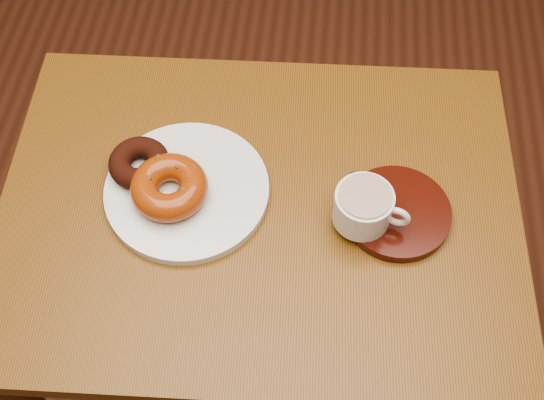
# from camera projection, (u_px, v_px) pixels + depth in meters

# --- Properties ---
(cafe_table) EXTENTS (0.82, 0.63, 0.75)m
(cafe_table) POSITION_uv_depth(u_px,v_px,m) (260.00, 243.00, 1.14)
(cafe_table) COLOR brown
(cafe_table) RESTS_ON ground
(donut_plate) EXTENTS (0.30, 0.30, 0.02)m
(donut_plate) POSITION_uv_depth(u_px,v_px,m) (187.00, 190.00, 1.05)
(donut_plate) COLOR silver
(donut_plate) RESTS_ON cafe_table
(donut_cinnamon) EXTENTS (0.11, 0.11, 0.03)m
(donut_cinnamon) POSITION_uv_depth(u_px,v_px,m) (139.00, 163.00, 1.04)
(donut_cinnamon) COLOR black
(donut_cinnamon) RESTS_ON donut_plate
(donut_caramel) EXTENTS (0.14, 0.14, 0.04)m
(donut_caramel) POSITION_uv_depth(u_px,v_px,m) (169.00, 187.00, 1.01)
(donut_caramel) COLOR #973B10
(donut_caramel) RESTS_ON donut_plate
(saucer) EXTENTS (0.18, 0.18, 0.02)m
(saucer) POSITION_uv_depth(u_px,v_px,m) (397.00, 213.00, 1.02)
(saucer) COLOR #380E07
(saucer) RESTS_ON cafe_table
(coffee_cup) EXTENTS (0.11, 0.09, 0.06)m
(coffee_cup) POSITION_uv_depth(u_px,v_px,m) (364.00, 207.00, 0.98)
(coffee_cup) COLOR silver
(coffee_cup) RESTS_ON saucer
(teaspoon) EXTENTS (0.03, 0.10, 0.01)m
(teaspoon) POSITION_uv_depth(u_px,v_px,m) (355.00, 185.00, 1.04)
(teaspoon) COLOR silver
(teaspoon) RESTS_ON saucer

